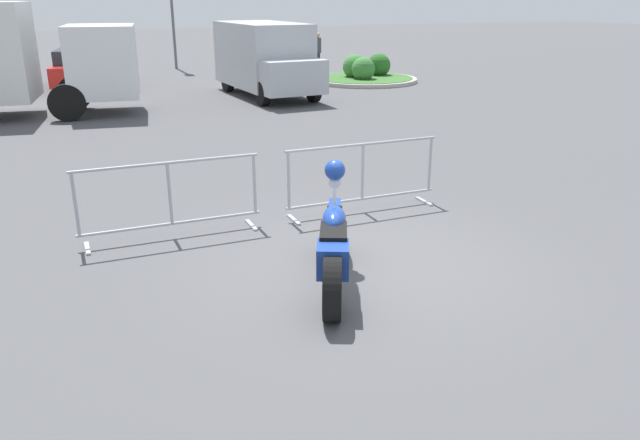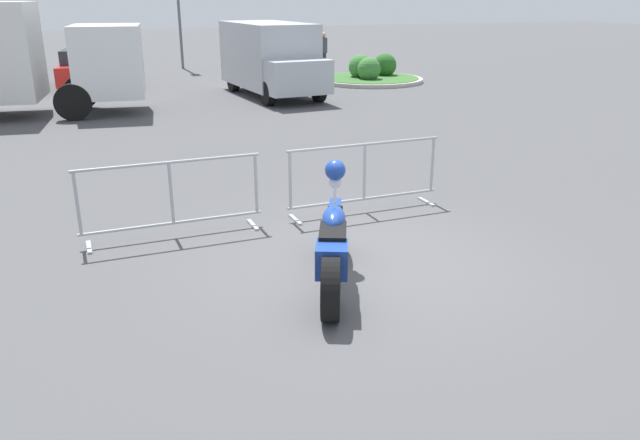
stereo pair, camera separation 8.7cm
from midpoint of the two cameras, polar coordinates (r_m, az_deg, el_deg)
name	(u,v)px [view 1 (the left image)]	position (r m, az deg, el deg)	size (l,w,h in m)	color
ground_plane	(364,265)	(7.70, 3.70, -4.15)	(120.00, 120.00, 0.00)	#4C4C4F
motorcycle	(334,244)	(7.01, 0.90, -2.25)	(1.12, 2.15, 1.29)	black
crowd_barrier_near	(170,199)	(8.62, -13.83, 1.92)	(2.47, 0.46, 1.07)	#9EA0A5
crowd_barrier_far	(362,176)	(9.44, 3.64, 4.02)	(2.47, 0.46, 1.07)	#9EA0A5
delivery_van	(265,57)	(20.99, -5.15, 14.61)	(2.28, 5.12, 2.31)	#B2B7BC
parked_car_red	(82,68)	(24.29, -21.06, 12.81)	(2.27, 4.23, 1.36)	#B21E19
pedestrian	(317,51)	(27.16, -0.35, 15.18)	(0.47, 0.47, 1.69)	#262838
planter_island	(365,74)	(24.77, 4.00, 13.21)	(4.08, 4.08, 1.00)	#ADA89E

